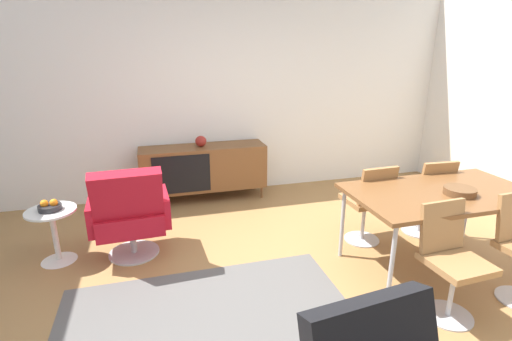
# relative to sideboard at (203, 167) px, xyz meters

# --- Properties ---
(ground_plane) EXTENTS (8.32, 8.32, 0.00)m
(ground_plane) POSITION_rel_sideboard_xyz_m (0.37, -2.30, -0.44)
(ground_plane) COLOR #9E7242
(wall_back) EXTENTS (6.80, 0.12, 2.80)m
(wall_back) POSITION_rel_sideboard_xyz_m (0.37, 0.30, 0.96)
(wall_back) COLOR white
(wall_back) RESTS_ON ground_plane
(sideboard) EXTENTS (1.60, 0.45, 0.72)m
(sideboard) POSITION_rel_sideboard_xyz_m (0.00, 0.00, 0.00)
(sideboard) COLOR brown
(sideboard) RESTS_ON ground_plane
(vase_cobalt) EXTENTS (0.14, 0.14, 0.14)m
(vase_cobalt) POSITION_rel_sideboard_xyz_m (-0.02, 0.00, 0.35)
(vase_cobalt) COLOR maroon
(vase_cobalt) RESTS_ON sideboard
(dining_table) EXTENTS (1.60, 0.90, 0.74)m
(dining_table) POSITION_rel_sideboard_xyz_m (1.77, -2.20, 0.26)
(dining_table) COLOR brown
(dining_table) RESTS_ON ground_plane
(wooden_bowl_on_table) EXTENTS (0.26, 0.26, 0.06)m
(wooden_bowl_on_table) POSITION_rel_sideboard_xyz_m (1.86, -2.31, 0.33)
(wooden_bowl_on_table) COLOR brown
(wooden_bowl_on_table) RESTS_ON dining_table
(dining_chair_back_left) EXTENTS (0.42, 0.44, 0.86)m
(dining_chair_back_left) POSITION_rel_sideboard_xyz_m (1.43, -1.64, 0.03)
(dining_chair_back_left) COLOR #9E7042
(dining_chair_back_left) RESTS_ON ground_plane
(dining_chair_back_right) EXTENTS (0.42, 0.45, 0.86)m
(dining_chair_back_right) POSITION_rel_sideboard_xyz_m (2.12, -1.64, 0.03)
(dining_chair_back_right) COLOR #9E7042
(dining_chair_back_right) RESTS_ON ground_plane
(dining_chair_front_left) EXTENTS (0.42, 0.44, 0.86)m
(dining_chair_front_left) POSITION_rel_sideboard_xyz_m (1.42, -2.76, 0.03)
(dining_chair_front_left) COLOR #9E7042
(dining_chair_front_left) RESTS_ON ground_plane
(lounge_chair_red) EXTENTS (0.74, 0.68, 0.95)m
(lounge_chair_red) POSITION_rel_sideboard_xyz_m (-0.87, -1.29, 0.03)
(lounge_chair_red) COLOR red
(lounge_chair_red) RESTS_ON ground_plane
(side_table_round) EXTENTS (0.44, 0.44, 0.52)m
(side_table_round) POSITION_rel_sideboard_xyz_m (-1.56, -1.17, -0.12)
(side_table_round) COLOR white
(side_table_round) RESTS_ON ground_plane
(fruit_bowl) EXTENTS (0.20, 0.20, 0.11)m
(fruit_bowl) POSITION_rel_sideboard_xyz_m (-1.56, -1.17, 0.12)
(fruit_bowl) COLOR #262628
(fruit_bowl) RESTS_ON side_table_round
(area_rug) EXTENTS (2.20, 1.70, 0.01)m
(area_rug) POSITION_rel_sideboard_xyz_m (-0.32, -2.56, -0.44)
(area_rug) COLOR #595654
(area_rug) RESTS_ON ground_plane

